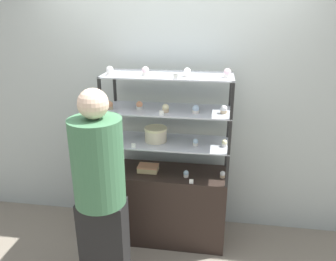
{
  "coord_description": "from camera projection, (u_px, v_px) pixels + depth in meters",
  "views": [
    {
      "loc": [
        0.41,
        -2.73,
        2.17
      ],
      "look_at": [
        0.0,
        0.0,
        1.15
      ],
      "focal_mm": 35.0,
      "sensor_mm": 36.0,
      "label": 1
    }
  ],
  "objects": [
    {
      "name": "price_tag_3",
      "position": [
        176.0,
        76.0,
        2.57
      ],
      "size": [
        0.04,
        0.0,
        0.04
      ],
      "color": "white",
      "rests_on": "display_riser_upper"
    },
    {
      "name": "cupcake_5",
      "position": [
        224.0,
        143.0,
        2.86
      ],
      "size": [
        0.05,
        0.05,
        0.06
      ],
      "color": "white",
      "rests_on": "display_riser_lower"
    },
    {
      "name": "display_riser_upper",
      "position": [
        168.0,
        77.0,
        2.77
      ],
      "size": [
        1.1,
        0.43,
        0.31
      ],
      "color": "black",
      "rests_on": "display_riser_middle"
    },
    {
      "name": "price_tag_1",
      "position": [
        133.0,
        146.0,
        2.83
      ],
      "size": [
        0.04,
        0.0,
        0.04
      ],
      "color": "white",
      "rests_on": "display_riser_lower"
    },
    {
      "name": "cupcake_7",
      "position": [
        139.0,
        105.0,
        2.86
      ],
      "size": [
        0.06,
        0.06,
        0.07
      ],
      "color": "white",
      "rests_on": "display_riser_middle"
    },
    {
      "name": "cupcake_11",
      "position": [
        110.0,
        71.0,
        2.73
      ],
      "size": [
        0.06,
        0.06,
        0.07
      ],
      "color": "white",
      "rests_on": "display_riser_upper"
    },
    {
      "name": "price_tag_0",
      "position": [
        191.0,
        181.0,
        2.87
      ],
      "size": [
        0.04,
        0.0,
        0.04
      ],
      "color": "white",
      "rests_on": "display_base"
    },
    {
      "name": "cupcake_14",
      "position": [
        227.0,
        73.0,
        2.63
      ],
      "size": [
        0.06,
        0.06,
        0.07
      ],
      "color": "white",
      "rests_on": "display_riser_upper"
    },
    {
      "name": "cupcake_8",
      "position": [
        166.0,
        108.0,
        2.78
      ],
      "size": [
        0.06,
        0.06,
        0.07
      ],
      "color": "#CCB28C",
      "rests_on": "display_riser_middle"
    },
    {
      "name": "cupcake_2",
      "position": [
        222.0,
        174.0,
        2.97
      ],
      "size": [
        0.05,
        0.05,
        0.06
      ],
      "color": "#CCB28C",
      "rests_on": "display_base"
    },
    {
      "name": "ground_plane",
      "position": [
        168.0,
        236.0,
        3.34
      ],
      "size": [
        20.0,
        20.0,
        0.0
      ],
      "primitive_type": "plane",
      "color": "gray"
    },
    {
      "name": "cupcake_10",
      "position": [
        224.0,
        110.0,
        2.75
      ],
      "size": [
        0.06,
        0.06,
        0.07
      ],
      "color": "#CCB28C",
      "rests_on": "display_riser_middle"
    },
    {
      "name": "display_base",
      "position": [
        168.0,
        205.0,
        3.21
      ],
      "size": [
        1.1,
        0.43,
        0.73
      ],
      "color": "black",
      "rests_on": "ground_plane"
    },
    {
      "name": "sheet_cake_frosted",
      "position": [
        148.0,
        168.0,
        3.09
      ],
      "size": [
        0.19,
        0.14,
        0.06
      ],
      "color": "#DBBC84",
      "rests_on": "display_base"
    },
    {
      "name": "cupcake_13",
      "position": [
        187.0,
        73.0,
        2.65
      ],
      "size": [
        0.06,
        0.06,
        0.07
      ],
      "color": "white",
      "rests_on": "display_riser_upper"
    },
    {
      "name": "back_wall",
      "position": [
        173.0,
        104.0,
        3.22
      ],
      "size": [
        8.0,
        0.05,
        2.6
      ],
      "color": "#A8B2AD",
      "rests_on": "ground_plane"
    },
    {
      "name": "cupcake_1",
      "position": [
        186.0,
        174.0,
        2.98
      ],
      "size": [
        0.05,
        0.05,
        0.06
      ],
      "color": "white",
      "rests_on": "display_base"
    },
    {
      "name": "display_riser_lower",
      "position": [
        168.0,
        144.0,
        2.99
      ],
      "size": [
        1.1,
        0.43,
        0.31
      ],
      "color": "black",
      "rests_on": "display_base"
    },
    {
      "name": "display_riser_middle",
      "position": [
        168.0,
        112.0,
        2.88
      ],
      "size": [
        1.1,
        0.43,
        0.31
      ],
      "color": "black",
      "rests_on": "display_riser_lower"
    },
    {
      "name": "cupcake_9",
      "position": [
        196.0,
        109.0,
        2.75
      ],
      "size": [
        0.06,
        0.06,
        0.07
      ],
      "color": "white",
      "rests_on": "display_riser_middle"
    },
    {
      "name": "cupcake_0",
      "position": [
        114.0,
        169.0,
        3.07
      ],
      "size": [
        0.05,
        0.05,
        0.06
      ],
      "color": "#CCB28C",
      "rests_on": "display_base"
    },
    {
      "name": "cupcake_12",
      "position": [
        145.0,
        71.0,
        2.71
      ],
      "size": [
        0.06,
        0.06,
        0.07
      ],
      "color": "white",
      "rests_on": "display_riser_upper"
    },
    {
      "name": "layer_cake_centerpiece",
      "position": [
        156.0,
        134.0,
        2.98
      ],
      "size": [
        0.21,
        0.21,
        0.13
      ],
      "color": "beige",
      "rests_on": "display_riser_lower"
    },
    {
      "name": "cupcake_4",
      "position": [
        195.0,
        142.0,
        2.88
      ],
      "size": [
        0.05,
        0.05,
        0.06
      ],
      "color": "white",
      "rests_on": "display_riser_lower"
    },
    {
      "name": "cupcake_3",
      "position": [
        111.0,
        140.0,
        2.93
      ],
      "size": [
        0.05,
        0.05,
        0.06
      ],
      "color": "beige",
      "rests_on": "display_riser_lower"
    },
    {
      "name": "customer_figure",
      "position": [
        100.0,
        188.0,
        2.49
      ],
      "size": [
        0.39,
        0.39,
        1.67
      ],
      "color": "black",
      "rests_on": "ground_plane"
    },
    {
      "name": "cupcake_6",
      "position": [
        110.0,
        105.0,
        2.87
      ],
      "size": [
        0.06,
        0.06,
        0.07
      ],
      "color": "#CCB28C",
      "rests_on": "display_riser_middle"
    },
    {
      "name": "price_tag_2",
      "position": [
        161.0,
        113.0,
        2.69
      ],
      "size": [
        0.04,
        0.0,
        0.04
      ],
      "color": "white",
      "rests_on": "display_riser_middle"
    }
  ]
}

